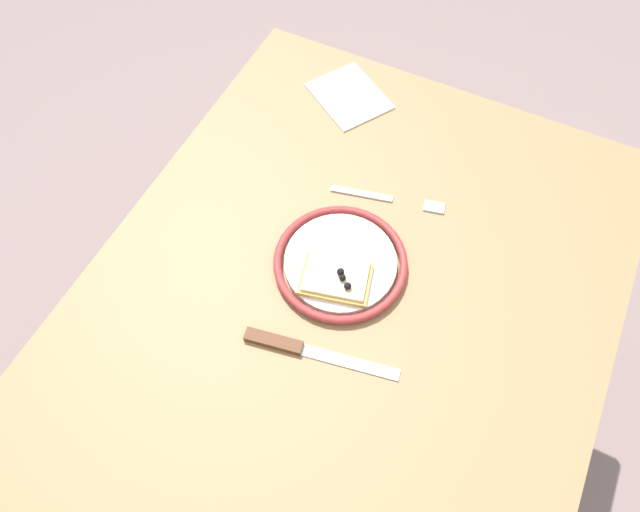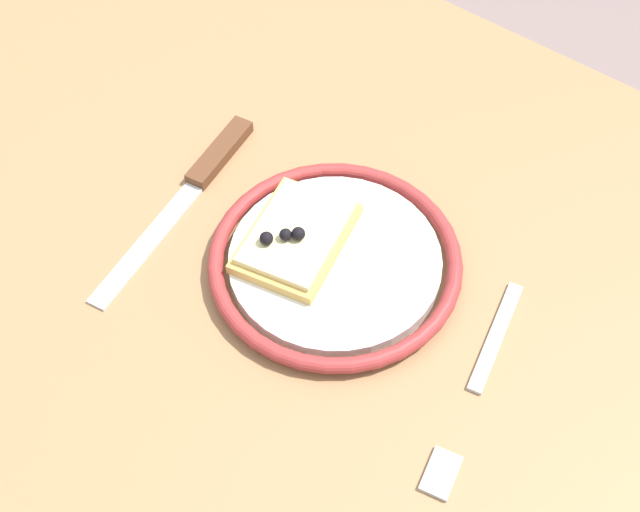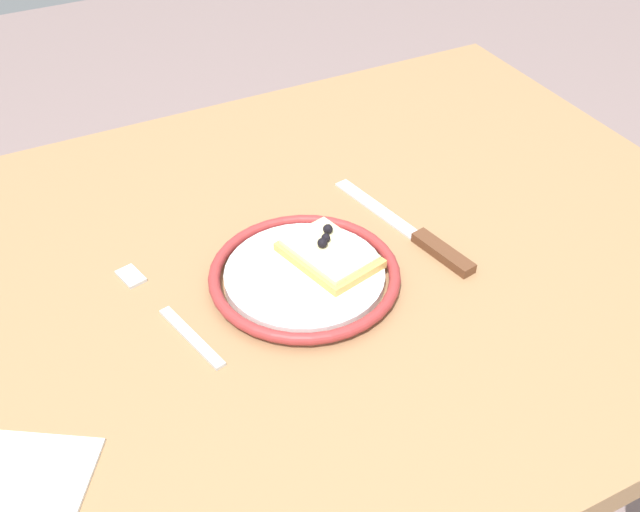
{
  "view_description": "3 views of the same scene",
  "coord_description": "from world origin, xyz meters",
  "px_view_note": "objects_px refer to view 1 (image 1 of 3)",
  "views": [
    {
      "loc": [
        0.38,
        0.14,
        1.61
      ],
      "look_at": [
        -0.03,
        -0.06,
        0.81
      ],
      "focal_mm": 32.66,
      "sensor_mm": 36.0,
      "label": 1
    },
    {
      "loc": [
        -0.29,
        0.29,
        1.35
      ],
      "look_at": [
        -0.03,
        -0.03,
        0.79
      ],
      "focal_mm": 45.11,
      "sensor_mm": 36.0,
      "label": 2
    },
    {
      "loc": [
        -0.33,
        -0.63,
        1.36
      ],
      "look_at": [
        -0.02,
        -0.03,
        0.8
      ],
      "focal_mm": 43.18,
      "sensor_mm": 36.0,
      "label": 3
    }
  ],
  "objects_px": {
    "dining_table": "(345,321)",
    "plate": "(340,262)",
    "pizza_slice_near": "(336,278)",
    "fork": "(389,199)",
    "napkin": "(349,96)",
    "knife": "(294,347)"
  },
  "relations": [
    {
      "from": "fork",
      "to": "plate",
      "type": "bearing_deg",
      "value": -7.37
    },
    {
      "from": "dining_table",
      "to": "napkin",
      "type": "distance_m",
      "value": 0.45
    },
    {
      "from": "knife",
      "to": "fork",
      "type": "xyz_separation_m",
      "value": [
        -0.32,
        0.02,
        -0.0
      ]
    },
    {
      "from": "knife",
      "to": "pizza_slice_near",
      "type": "bearing_deg",
      "value": 175.24
    },
    {
      "from": "napkin",
      "to": "plate",
      "type": "bearing_deg",
      "value": 22.35
    },
    {
      "from": "pizza_slice_near",
      "to": "fork",
      "type": "height_order",
      "value": "pizza_slice_near"
    },
    {
      "from": "pizza_slice_near",
      "to": "napkin",
      "type": "bearing_deg",
      "value": -158.46
    },
    {
      "from": "fork",
      "to": "napkin",
      "type": "height_order",
      "value": "same"
    },
    {
      "from": "fork",
      "to": "napkin",
      "type": "distance_m",
      "value": 0.25
    },
    {
      "from": "plate",
      "to": "fork",
      "type": "xyz_separation_m",
      "value": [
        -0.16,
        0.02,
        -0.01
      ]
    },
    {
      "from": "dining_table",
      "to": "fork",
      "type": "distance_m",
      "value": 0.23
    },
    {
      "from": "dining_table",
      "to": "plate",
      "type": "bearing_deg",
      "value": -144.73
    },
    {
      "from": "knife",
      "to": "fork",
      "type": "relative_size",
      "value": 1.2
    },
    {
      "from": "dining_table",
      "to": "knife",
      "type": "relative_size",
      "value": 4.27
    },
    {
      "from": "dining_table",
      "to": "fork",
      "type": "height_order",
      "value": "fork"
    },
    {
      "from": "knife",
      "to": "napkin",
      "type": "distance_m",
      "value": 0.53
    },
    {
      "from": "pizza_slice_near",
      "to": "napkin",
      "type": "relative_size",
      "value": 0.86
    },
    {
      "from": "knife",
      "to": "napkin",
      "type": "height_order",
      "value": "knife"
    },
    {
      "from": "plate",
      "to": "fork",
      "type": "height_order",
      "value": "plate"
    },
    {
      "from": "knife",
      "to": "plate",
      "type": "bearing_deg",
      "value": 179.32
    },
    {
      "from": "plate",
      "to": "pizza_slice_near",
      "type": "height_order",
      "value": "pizza_slice_near"
    },
    {
      "from": "pizza_slice_near",
      "to": "napkin",
      "type": "height_order",
      "value": "pizza_slice_near"
    }
  ]
}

